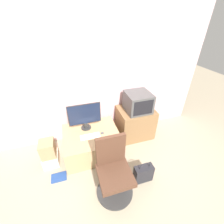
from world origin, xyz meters
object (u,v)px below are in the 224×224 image
Objects in this scene: cardboard_box_lower at (51,159)px; handbag at (143,173)px; crt_tv at (138,102)px; book at (59,177)px; keyboard at (90,136)px; mouse at (102,133)px; office_chair at (114,172)px; main_monitor at (85,116)px.

cardboard_box_lower is 0.70× the size of handbag.
book is (-1.59, -0.59, -0.81)m from crt_tv.
keyboard is 0.85× the size of handbag.
keyboard is 0.74× the size of crt_tv.
mouse reaches higher than book.
cardboard_box_lower is 0.37m from book.
office_chair is 0.97m from book.
book is at bearing -159.68° from crt_tv.
keyboard is 0.81m from book.
handbag reaches higher than cardboard_box_lower.
handbag reaches higher than book.
cardboard_box_lower is (-1.70, -0.25, -0.72)m from crt_tv.
main_monitor is 0.95m from cardboard_box_lower.
mouse is 0.23× the size of book.
mouse reaches higher than keyboard.
keyboard is at bearing 29.33° from book.
mouse is 0.20× the size of cardboard_box_lower.
crt_tv reaches higher than cardboard_box_lower.
mouse is at bearing 87.73° from office_chair.
office_chair is at bearing -28.00° from book.
crt_tv is (0.98, 0.25, 0.38)m from keyboard.
handbag is (0.48, 0.00, -0.23)m from office_chair.
main_monitor is 2.08× the size of cardboard_box_lower.
mouse is 1.00m from cardboard_box_lower.
cardboard_box_lower is at bearing -179.85° from keyboard.
keyboard is 1.43× the size of book.
office_chair reaches higher than keyboard.
handbag is at bearing -55.29° from main_monitor.
mouse is 0.12× the size of crt_tv.
main_monitor is at bearing 179.58° from crt_tv.
keyboard is (0.03, -0.26, -0.26)m from main_monitor.
keyboard is 0.37× the size of office_chair.
office_chair is 1.21m from cardboard_box_lower.
main_monitor is at bearing 20.72° from cardboard_box_lower.
crt_tv is 1.65× the size of cardboard_box_lower.
main_monitor is 1.02m from crt_tv.
cardboard_box_lower is at bearing -179.12° from mouse.
handbag is (1.38, -0.75, 0.05)m from cardboard_box_lower.
mouse is (0.22, 0.01, 0.01)m from keyboard.
book is (-0.79, 0.42, -0.37)m from office_chair.
cardboard_box_lower is (-0.71, -0.00, -0.34)m from keyboard.
keyboard is 6.19× the size of mouse.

